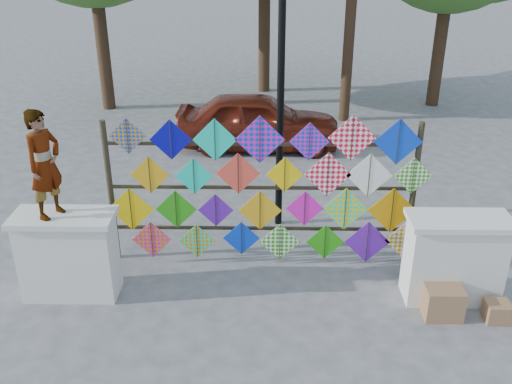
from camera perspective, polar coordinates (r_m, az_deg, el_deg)
ground at (r=8.54m, az=0.44°, el=-9.47°), size 80.00×80.00×0.00m
parapet_left at (r=8.48m, az=-18.23°, el=-5.97°), size 1.40×0.65×1.28m
parapet_right at (r=8.44m, az=19.21°, el=-6.27°), size 1.40×0.65×1.28m
kite_rack at (r=8.57m, az=1.46°, el=0.08°), size 4.88×0.24×2.43m
vendor_woman at (r=7.93m, az=-20.39°, el=2.61°), size 0.56×0.64×1.49m
sedan at (r=13.54m, az=0.21°, el=7.13°), size 3.88×1.61×1.32m
lamppost at (r=9.29m, az=2.52°, el=11.68°), size 0.28×0.28×4.46m
cardboard_box_near at (r=8.28m, az=18.12°, el=-10.27°), size 0.51×0.45×0.45m
cardboard_box_far at (r=8.48m, az=22.97°, el=-10.94°), size 0.32×0.30×0.27m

